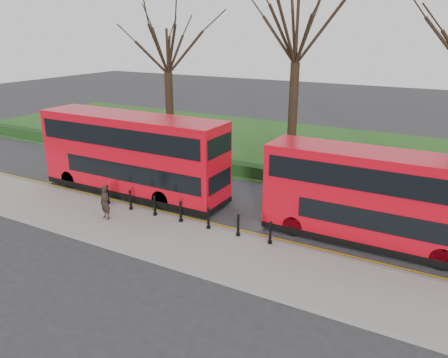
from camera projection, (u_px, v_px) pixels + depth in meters
The scene contains 13 objects.
ground at pixel (184, 212), 22.64m from camera, with size 120.00×120.00×0.00m, color #28282B.
pavement at pixel (147, 233), 20.14m from camera, with size 60.00×4.00×0.15m, color gray.
kerb at pixel (172, 217), 21.79m from camera, with size 60.00×0.25×0.16m, color slate.
grass_verge at pixel (289, 147), 35.01m from camera, with size 60.00×18.00×0.06m, color #1F4D19.
hedge at pixel (243, 170), 28.12m from camera, with size 60.00×0.90×0.80m, color black.
yellow_line_outer at pixel (176, 216), 22.06m from camera, with size 60.00×0.10×0.01m, color yellow.
yellow_line_inner at pixel (178, 215), 22.23m from camera, with size 60.00×0.10×0.01m, color yellow.
tree_left at pixel (167, 46), 32.05m from camera, with size 6.89×6.89×10.76m.
tree_mid at pixel (297, 25), 26.98m from camera, with size 8.10×8.10×12.66m.
bollard_row at pixel (181, 212), 20.97m from camera, with size 9.51×0.15×1.00m.
bus_lead at pixel (132, 155), 24.48m from camera, with size 11.37×2.61×4.53m.
bus_rear at pixel (384, 200), 18.56m from camera, with size 10.34×2.38×4.11m.
pedestrian at pixel (105, 202), 21.21m from camera, with size 0.62×0.40×1.69m, color black.
Camera 1 is at (12.01, -17.18, 8.96)m, focal length 35.00 mm.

